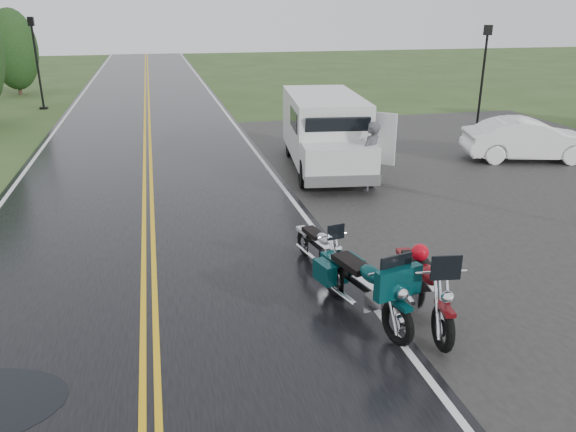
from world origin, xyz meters
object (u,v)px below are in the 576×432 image
at_px(motorcycle_teal, 399,306).
at_px(sedan_white, 529,141).
at_px(motorcycle_silver, 337,258).
at_px(van_white, 305,148).
at_px(person_at_van, 370,157).
at_px(lamp_post_far_left, 37,64).
at_px(motorcycle_red, 445,310).
at_px(lamp_post_far_right, 483,77).

bearing_deg(motorcycle_teal, sedan_white, 32.67).
xyz_separation_m(motorcycle_silver, van_white, (0.97, 6.00, 0.64)).
bearing_deg(person_at_van, motorcycle_silver, 24.87).
bearing_deg(sedan_white, person_at_van, 121.65).
xyz_separation_m(sedan_white, lamp_post_far_left, (-17.83, 15.08, 1.58)).
bearing_deg(van_white, person_at_van, -13.06).
bearing_deg(motorcycle_red, van_white, 96.79).
xyz_separation_m(motorcycle_red, motorcycle_teal, (-0.60, 0.30, -0.02)).
xyz_separation_m(motorcycle_red, lamp_post_far_left, (-9.50, 24.85, 1.55)).
xyz_separation_m(person_at_van, lamp_post_far_right, (8.03, 7.66, 1.18)).
bearing_deg(lamp_post_far_left, sedan_white, -40.22).
distance_m(person_at_van, lamp_post_far_left, 20.50).
bearing_deg(motorcycle_silver, van_white, 70.03).
relative_size(person_at_van, sedan_white, 0.46).
height_order(van_white, person_at_van, van_white).
bearing_deg(sedan_white, lamp_post_far_right, -0.20).
distance_m(motorcycle_silver, person_at_van, 6.01).
height_order(motorcycle_teal, sedan_white, motorcycle_teal).
bearing_deg(sedan_white, motorcycle_red, 154.59).
height_order(person_at_van, sedan_white, person_at_van).
height_order(motorcycle_teal, person_at_van, person_at_van).
height_order(motorcycle_red, lamp_post_far_right, lamp_post_far_right).
xyz_separation_m(motorcycle_red, person_at_van, (1.87, 7.84, 0.24)).
bearing_deg(sedan_white, motorcycle_silver, 143.47).
relative_size(van_white, person_at_van, 3.11).
relative_size(person_at_van, lamp_post_far_right, 0.45).
xyz_separation_m(motorcycle_red, van_white, (0.13, 8.50, 0.46)).
distance_m(motorcycle_teal, motorcycle_silver, 2.22).
bearing_deg(sedan_white, lamp_post_far_left, 64.86).
height_order(person_at_van, lamp_post_far_left, lamp_post_far_left).
height_order(motorcycle_teal, lamp_post_far_right, lamp_post_far_right).
height_order(lamp_post_far_left, lamp_post_far_right, lamp_post_far_left).
relative_size(motorcycle_silver, lamp_post_far_right, 0.44).
bearing_deg(lamp_post_far_right, lamp_post_far_left, 154.28).
height_order(sedan_white, lamp_post_far_right, lamp_post_far_right).
bearing_deg(motorcycle_red, lamp_post_far_left, 118.61).
distance_m(van_white, person_at_van, 1.87).
bearing_deg(lamp_post_far_right, motorcycle_silver, -129.56).
relative_size(motorcycle_red, lamp_post_far_right, 0.58).
bearing_deg(sedan_white, van_white, 113.89).
bearing_deg(motorcycle_silver, motorcycle_teal, -94.49).
bearing_deg(van_white, sedan_white, 16.30).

